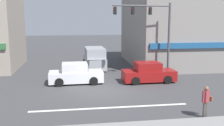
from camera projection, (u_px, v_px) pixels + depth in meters
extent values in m
plane|color=#3D3D3F|center=(103.00, 91.00, 18.18)|extent=(120.00, 120.00, 0.00)
cube|color=silver|center=(110.00, 108.00, 14.77)|extent=(9.00, 0.24, 0.01)
cube|color=gray|center=(187.00, 29.00, 28.80)|extent=(12.53, 11.43, 7.50)
cube|color=#1E5184|center=(214.00, 45.00, 23.33)|extent=(11.90, 0.24, 0.50)
cylinder|color=#4C3823|center=(160.00, 56.00, 24.77)|extent=(0.32, 0.32, 2.97)
sphere|color=#337038|center=(161.00, 27.00, 24.31)|extent=(3.23, 3.23, 3.23)
cylinder|color=#47474C|center=(169.00, 41.00, 21.62)|extent=(0.18, 0.18, 6.20)
cylinder|color=#47474C|center=(142.00, 6.00, 20.62)|extent=(4.80, 0.45, 0.12)
cube|color=black|center=(150.00, 11.00, 20.84)|extent=(0.22, 0.25, 0.60)
sphere|color=red|center=(149.00, 9.00, 20.79)|extent=(0.12, 0.12, 0.12)
sphere|color=black|center=(149.00, 11.00, 20.82)|extent=(0.12, 0.12, 0.12)
sphere|color=black|center=(149.00, 13.00, 20.85)|extent=(0.12, 0.12, 0.12)
cube|color=black|center=(133.00, 11.00, 20.53)|extent=(0.22, 0.25, 0.60)
sphere|color=red|center=(132.00, 8.00, 20.48)|extent=(0.12, 0.12, 0.12)
sphere|color=black|center=(131.00, 11.00, 20.51)|extent=(0.12, 0.12, 0.12)
sphere|color=black|center=(131.00, 13.00, 20.54)|extent=(0.12, 0.12, 0.12)
cube|color=black|center=(115.00, 11.00, 20.22)|extent=(0.22, 0.25, 0.60)
sphere|color=red|center=(114.00, 8.00, 20.17)|extent=(0.12, 0.12, 0.12)
sphere|color=black|center=(114.00, 11.00, 20.20)|extent=(0.12, 0.12, 0.12)
sphere|color=black|center=(114.00, 13.00, 20.23)|extent=(0.12, 0.12, 0.12)
cube|color=silver|center=(76.00, 76.00, 20.23)|extent=(4.13, 1.77, 0.80)
cube|color=silver|center=(75.00, 67.00, 20.09)|extent=(1.93, 1.59, 0.64)
cube|color=#475666|center=(87.00, 67.00, 20.25)|extent=(0.09, 1.44, 0.54)
cylinder|color=black|center=(92.00, 76.00, 21.30)|extent=(0.64, 0.19, 0.64)
cylinder|color=black|center=(94.00, 81.00, 19.65)|extent=(0.64, 0.19, 0.64)
cylinder|color=black|center=(60.00, 77.00, 20.88)|extent=(0.64, 0.19, 0.64)
cylinder|color=black|center=(59.00, 82.00, 19.23)|extent=(0.64, 0.19, 0.64)
cube|color=maroon|center=(149.00, 75.00, 20.64)|extent=(4.12, 1.76, 0.80)
cube|color=maroon|center=(148.00, 66.00, 20.50)|extent=(1.92, 1.59, 0.64)
cube|color=#475666|center=(159.00, 66.00, 20.66)|extent=(0.08, 1.44, 0.54)
cylinder|color=black|center=(160.00, 75.00, 21.71)|extent=(0.64, 0.19, 0.64)
cylinder|color=black|center=(168.00, 80.00, 20.05)|extent=(0.64, 0.19, 0.64)
cylinder|color=black|center=(130.00, 76.00, 21.30)|extent=(0.64, 0.19, 0.64)
cylinder|color=black|center=(136.00, 81.00, 19.64)|extent=(0.64, 0.19, 0.64)
cube|color=#999EA3|center=(95.00, 62.00, 26.24)|extent=(1.97, 4.65, 1.10)
cube|color=#999EA3|center=(95.00, 52.00, 25.78)|extent=(1.89, 3.25, 0.90)
cube|color=#475666|center=(93.00, 50.00, 27.35)|extent=(1.66, 0.11, 0.76)
cylinder|color=black|center=(84.00, 63.00, 27.51)|extent=(0.22, 0.73, 0.72)
cylinder|color=black|center=(102.00, 62.00, 27.84)|extent=(0.22, 0.73, 0.72)
cylinder|color=black|center=(87.00, 68.00, 24.75)|extent=(0.22, 0.73, 0.72)
cylinder|color=black|center=(106.00, 67.00, 25.07)|extent=(0.22, 0.73, 0.72)
cylinder|color=#4C4742|center=(204.00, 111.00, 13.09)|extent=(0.14, 0.14, 0.86)
cylinder|color=#4C4742|center=(206.00, 110.00, 13.21)|extent=(0.14, 0.14, 0.86)
cube|color=maroon|center=(206.00, 96.00, 13.02)|extent=(0.42, 0.38, 0.58)
sphere|color=brown|center=(206.00, 88.00, 12.95)|extent=(0.22, 0.22, 0.22)
cylinder|color=maroon|center=(203.00, 97.00, 12.87)|extent=(0.09, 0.09, 0.56)
cylinder|color=maroon|center=(208.00, 95.00, 13.18)|extent=(0.09, 0.09, 0.56)
cube|color=brown|center=(210.00, 99.00, 13.23)|extent=(0.25, 0.30, 0.24)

